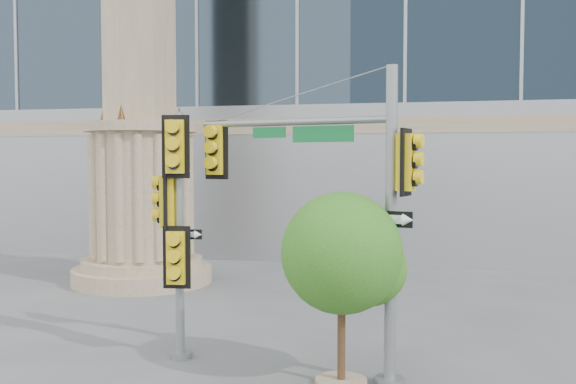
# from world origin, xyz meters

# --- Properties ---
(monument) EXTENTS (4.40, 4.40, 16.60)m
(monument) POSITION_xyz_m (-6.00, 9.00, 5.52)
(monument) COLOR gray
(monument) RESTS_ON ground
(main_signal_pole) EXTENTS (4.24, 1.46, 5.58)m
(main_signal_pole) POSITION_xyz_m (1.37, 1.69, 3.46)
(main_signal_pole) COLOR slate
(main_signal_pole) RESTS_ON ground
(secondary_signal_pole) EXTENTS (0.88, 0.64, 4.88)m
(secondary_signal_pole) POSITION_xyz_m (-1.86, 1.89, 2.87)
(secondary_signal_pole) COLOR slate
(secondary_signal_pole) RESTS_ON ground
(street_tree) EXTENTS (2.18, 2.13, 3.40)m
(street_tree) POSITION_xyz_m (1.56, 1.22, 2.24)
(street_tree) COLOR gray
(street_tree) RESTS_ON ground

